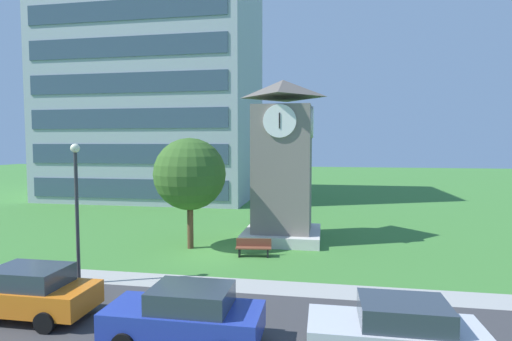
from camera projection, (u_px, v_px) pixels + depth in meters
ground_plane at (208, 253)px, 20.75m from camera, size 160.00×160.00×0.00m
street_asphalt at (125, 331)px, 12.14m from camera, size 120.00×7.20×0.01m
kerb_strip at (177, 281)px, 16.46m from camera, size 120.00×1.60×0.01m
office_building at (156, 77)px, 42.34m from camera, size 20.76×13.80×25.60m
clock_tower at (283, 170)px, 23.38m from camera, size 4.45×4.45×9.42m
park_bench at (254, 247)px, 20.14m from camera, size 1.84×0.68×0.88m
street_lamp at (77, 197)px, 15.98m from camera, size 0.36×0.36×5.72m
tree_by_building at (190, 174)px, 21.47m from camera, size 3.91×3.91×6.04m
parked_car_orange at (26, 291)px, 13.04m from camera, size 4.63×2.04×1.69m
parked_car_blue at (186, 315)px, 11.25m from camera, size 4.44×2.02×1.69m
parked_car_silver at (396, 332)px, 10.24m from camera, size 4.42×1.99×1.69m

